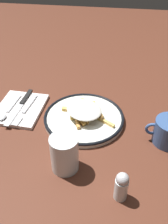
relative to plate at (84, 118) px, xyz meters
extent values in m
plane|color=#4F2719|center=(0.00, 0.00, -0.01)|extent=(2.60, 2.60, 0.00)
cylinder|color=silver|center=(0.00, 0.00, 0.00)|extent=(0.27, 0.27, 0.01)
torus|color=black|center=(0.00, 0.00, 0.00)|extent=(0.27, 0.27, 0.01)
cube|color=gold|center=(0.00, 0.01, 0.01)|extent=(0.09, 0.03, 0.01)
cube|color=gold|center=(-0.03, -0.04, 0.01)|extent=(0.02, 0.07, 0.01)
cube|color=#EBB24D|center=(-0.01, -0.06, 0.02)|extent=(0.06, 0.03, 0.01)
cube|color=gold|center=(-0.01, 0.00, 0.02)|extent=(0.06, 0.05, 0.01)
cube|color=gold|center=(0.00, -0.05, 0.01)|extent=(0.09, 0.03, 0.01)
cube|color=#F2C060|center=(-0.07, 0.02, 0.01)|extent=(0.07, 0.05, 0.01)
cube|color=#CF8C43|center=(0.02, 0.03, 0.01)|extent=(0.04, 0.07, 0.01)
cube|color=#ECBC5C|center=(0.04, -0.03, 0.01)|extent=(0.09, 0.02, 0.01)
cube|color=#F6C95E|center=(0.01, -0.01, 0.01)|extent=(0.04, 0.09, 0.01)
cube|color=gold|center=(0.00, 0.00, 0.01)|extent=(0.02, 0.07, 0.01)
cube|color=gold|center=(0.01, 0.02, 0.01)|extent=(0.06, 0.04, 0.01)
cube|color=gold|center=(0.03, -0.02, 0.02)|extent=(0.05, 0.06, 0.01)
cube|color=gold|center=(0.02, 0.01, 0.01)|extent=(0.07, 0.07, 0.01)
cube|color=#E6B065|center=(-0.04, -0.02, 0.02)|extent=(0.05, 0.07, 0.01)
ellipsoid|color=silver|center=(0.00, 0.00, 0.03)|extent=(0.16, 0.16, 0.02)
cube|color=silver|center=(0.23, -0.02, 0.00)|extent=(0.16, 0.20, 0.01)
cube|color=silver|center=(0.20, -0.04, 0.00)|extent=(0.02, 0.11, 0.00)
cube|color=silver|center=(0.21, 0.06, 0.00)|extent=(0.03, 0.05, 0.00)
cube|color=black|center=(0.23, -0.08, 0.01)|extent=(0.02, 0.09, 0.01)
cube|color=silver|center=(0.24, 0.02, 0.00)|extent=(0.03, 0.12, 0.00)
cube|color=silver|center=(0.26, -0.04, 0.00)|extent=(0.02, 0.10, 0.00)
ellipsoid|color=silver|center=(0.27, 0.05, 0.01)|extent=(0.02, 0.03, 0.01)
cylinder|color=silver|center=(0.02, 0.20, 0.04)|extent=(0.08, 0.08, 0.11)
torus|color=#37568B|center=(-0.22, 0.06, 0.03)|extent=(0.04, 0.01, 0.04)
cylinder|color=silver|center=(-0.13, 0.28, 0.02)|extent=(0.03, 0.03, 0.06)
sphere|color=#B7BABF|center=(-0.13, 0.28, 0.06)|extent=(0.03, 0.03, 0.03)
camera|label=1|loc=(-0.10, 0.64, 0.54)|focal=40.41mm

